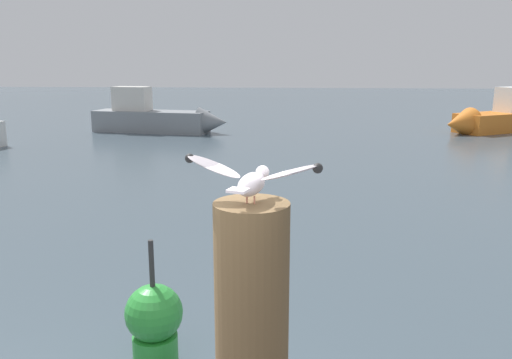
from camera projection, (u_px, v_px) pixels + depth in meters
The scene contains 5 objects.
mooring_post at pixel (252, 310), 2.42m from camera, with size 0.35×0.35×1.03m, color brown.
seagull at pixel (252, 178), 2.29m from camera, with size 0.63×0.39×0.21m.
boat_orange at pixel (499, 118), 22.61m from camera, with size 5.95×4.37×2.10m.
boat_grey at pixel (160, 118), 22.32m from camera, with size 6.00×2.16×2.03m.
channel_buoy at pixel (154, 323), 5.04m from camera, with size 0.56×0.56×1.33m.
Camera 1 is at (1.21, -2.47, 2.95)m, focal length 36.57 mm.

